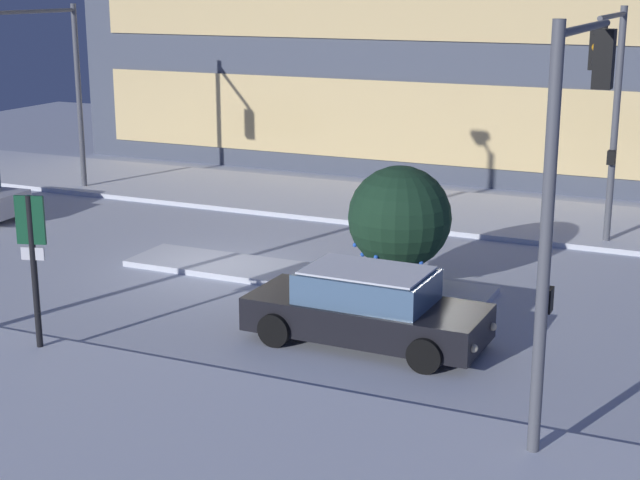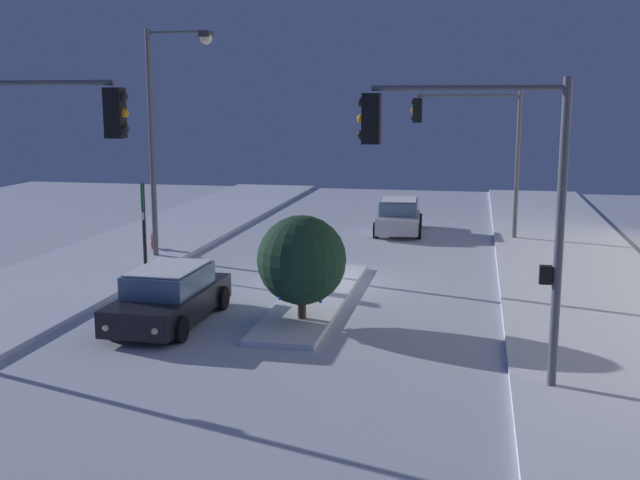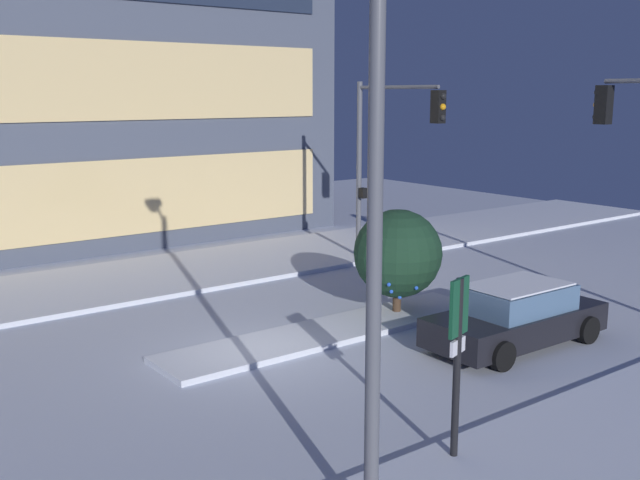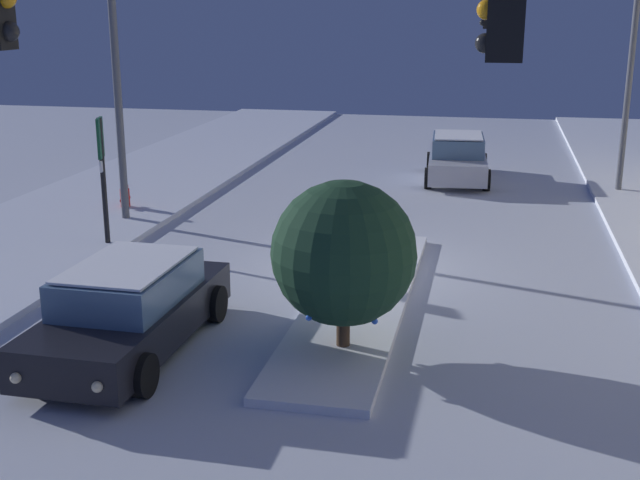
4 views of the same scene
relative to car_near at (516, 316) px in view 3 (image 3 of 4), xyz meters
name	(u,v)px [view 3 (image 3 of 4)]	position (x,y,z in m)	size (l,w,h in m)	color
ground	(263,355)	(-5.09, 3.00, -0.71)	(52.00, 52.00, 0.00)	silver
curb_strip_far	(120,281)	(-5.09, 11.19, -0.64)	(52.00, 5.20, 0.14)	silver
median_strip	(330,331)	(-2.93, 3.29, -0.64)	(9.00, 1.80, 0.14)	silver
car_near	(516,316)	(0.00, 0.00, 0.00)	(4.74, 2.10, 1.49)	black
traffic_light_corner_far_right	(389,142)	(3.10, 7.87, 3.52)	(0.32, 4.08, 6.22)	#565960
street_lamp_arched	(348,135)	(-7.58, -3.02, 4.57)	(0.70, 2.57, 8.20)	#565960
parking_info_sign	(458,346)	(-5.39, -3.07, 1.25)	(0.54, 0.21, 3.05)	black
decorated_tree_median	(398,254)	(-0.59, 3.42, 0.99)	(2.32, 2.32, 2.86)	#473323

